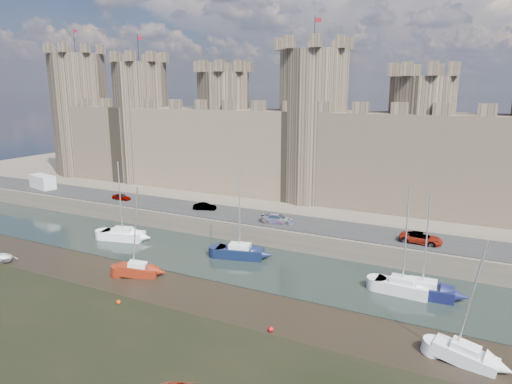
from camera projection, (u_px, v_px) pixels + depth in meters
ground at (58, 366)px, 33.50m from camera, size 160.00×160.00×0.00m
water_channel at (224, 259)px, 54.39m from camera, size 160.00×12.00×0.08m
quay at (322, 190)px, 85.46m from camera, size 160.00×60.00×2.50m
road at (261, 218)px, 62.53m from camera, size 160.00×7.00×0.10m
castle at (296, 141)px, 72.97m from camera, size 108.50×11.00×29.00m
car_0 at (121, 197)px, 72.47m from camera, size 3.15×1.31×1.07m
car_1 at (205, 207)px, 66.51m from camera, size 3.53×2.15×1.10m
car_2 at (278, 219)px, 60.11m from camera, size 4.55×2.72×1.24m
car_3 at (421, 238)px, 52.22m from camera, size 4.82×2.43×1.31m
van at (43, 182)px, 80.65m from camera, size 5.91×3.43×2.42m
sailboat_0 at (123, 234)px, 61.01m from camera, size 6.02×3.43×10.60m
sailboat_1 at (240, 252)px, 54.49m from camera, size 5.92×3.46×11.14m
sailboat_2 at (402, 286)px, 44.96m from camera, size 5.16×2.19×10.96m
sailboat_3 at (422, 289)px, 44.51m from camera, size 5.98×2.59×10.27m
sailboat_4 at (138, 270)px, 49.39m from camera, size 4.59×3.31×10.03m
sailboat_5 at (465, 354)px, 33.74m from camera, size 4.71×2.40×9.72m
dinghy_6 at (5, 257)px, 54.01m from camera, size 4.15×3.66×0.71m
buoy_1 at (118, 302)px, 43.05m from camera, size 0.41×0.41×0.41m
buoy_3 at (271, 329)px, 38.14m from camera, size 0.45×0.45×0.45m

